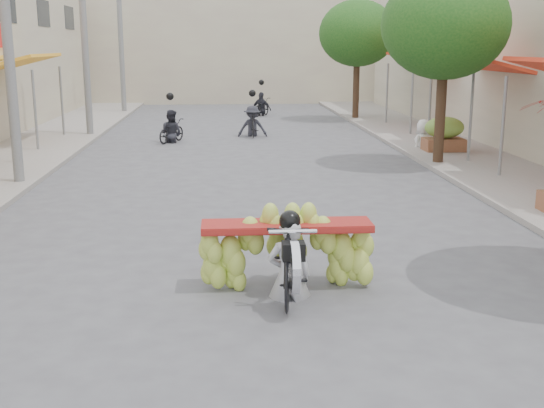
% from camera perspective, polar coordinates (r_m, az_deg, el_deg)
% --- Properties ---
extents(sidewalk_right, '(4.00, 60.00, 0.12)m').
position_cam_1_polar(sidewalk_right, '(20.98, 17.03, 3.75)').
color(sidewalk_right, gray).
rests_on(sidewalk_right, ground).
extents(far_building, '(20.00, 6.00, 7.00)m').
position_cam_1_polar(far_building, '(42.31, -3.50, 13.39)').
color(far_building, '#BCAF94').
rests_on(far_building, ground).
extents(utility_pole_mid, '(0.60, 0.24, 8.00)m').
position_cam_1_polar(utility_pole_mid, '(17.04, -21.44, 14.81)').
color(utility_pole_mid, slate).
rests_on(utility_pole_mid, ground).
extents(utility_pole_far, '(0.60, 0.24, 8.00)m').
position_cam_1_polar(utility_pole_far, '(25.78, -15.48, 14.34)').
color(utility_pole_far, slate).
rests_on(utility_pole_far, ground).
extents(utility_pole_back, '(0.60, 0.24, 8.00)m').
position_cam_1_polar(utility_pole_back, '(34.66, -12.57, 14.06)').
color(utility_pole_back, slate).
rests_on(utility_pole_back, ground).
extents(street_tree_mid, '(3.40, 3.40, 5.25)m').
position_cam_1_polar(street_tree_mid, '(19.26, 14.29, 14.27)').
color(street_tree_mid, '#3A2719').
rests_on(street_tree_mid, ground).
extents(street_tree_far, '(3.40, 3.40, 5.25)m').
position_cam_1_polar(street_tree_far, '(30.89, 7.17, 13.97)').
color(street_tree_far, '#3A2719').
rests_on(street_tree_far, ground).
extents(produce_crate_far, '(1.20, 0.88, 1.16)m').
position_cam_1_polar(produce_crate_far, '(21.55, 14.21, 5.92)').
color(produce_crate_far, brown).
rests_on(produce_crate_far, ground).
extents(banana_motorbike, '(2.30, 1.95, 1.99)m').
position_cam_1_polar(banana_motorbike, '(9.05, 1.37, -3.45)').
color(banana_motorbike, black).
rests_on(banana_motorbike, ground).
extents(pedestrian, '(0.98, 0.89, 1.71)m').
position_cam_1_polar(pedestrian, '(22.35, 12.64, 6.93)').
color(pedestrian, white).
rests_on(pedestrian, ground).
extents(bg_motorbike_a, '(1.11, 1.51, 1.95)m').
position_cam_1_polar(bg_motorbike_a, '(23.80, -8.47, 6.98)').
color(bg_motorbike_a, black).
rests_on(bg_motorbike_a, ground).
extents(bg_motorbike_b, '(1.06, 1.68, 1.95)m').
position_cam_1_polar(bg_motorbike_b, '(25.12, -1.65, 7.58)').
color(bg_motorbike_b, black).
rests_on(bg_motorbike_b, ground).
extents(bg_motorbike_c, '(1.15, 1.58, 1.95)m').
position_cam_1_polar(bg_motorbike_c, '(32.66, -0.89, 8.81)').
color(bg_motorbike_c, black).
rests_on(bg_motorbike_c, ground).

